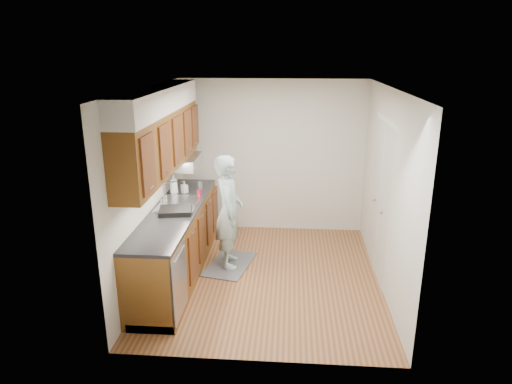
# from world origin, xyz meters

# --- Properties ---
(floor) EXTENTS (3.50, 3.50, 0.00)m
(floor) POSITION_xyz_m (0.00, 0.00, 0.00)
(floor) COLOR #915A37
(floor) RESTS_ON ground
(ceiling) EXTENTS (3.50, 3.50, 0.00)m
(ceiling) POSITION_xyz_m (0.00, 0.00, 2.50)
(ceiling) COLOR white
(ceiling) RESTS_ON wall_left
(wall_left) EXTENTS (0.02, 3.50, 2.50)m
(wall_left) POSITION_xyz_m (-1.50, 0.00, 1.25)
(wall_left) COLOR beige
(wall_left) RESTS_ON floor
(wall_right) EXTENTS (0.02, 3.50, 2.50)m
(wall_right) POSITION_xyz_m (1.50, 0.00, 1.25)
(wall_right) COLOR beige
(wall_right) RESTS_ON floor
(wall_back) EXTENTS (3.00, 0.02, 2.50)m
(wall_back) POSITION_xyz_m (0.00, 1.75, 1.25)
(wall_back) COLOR beige
(wall_back) RESTS_ON floor
(counter) EXTENTS (0.64, 2.80, 1.30)m
(counter) POSITION_xyz_m (-1.20, -0.00, 0.49)
(counter) COLOR brown
(counter) RESTS_ON floor
(upper_cabinets) EXTENTS (0.47, 2.80, 1.21)m
(upper_cabinets) POSITION_xyz_m (-1.33, 0.05, 1.95)
(upper_cabinets) COLOR brown
(upper_cabinets) RESTS_ON wall_left
(closet_door) EXTENTS (0.02, 1.22, 2.05)m
(closet_door) POSITION_xyz_m (1.49, 0.30, 1.02)
(closet_door) COLOR white
(closet_door) RESTS_ON wall_right
(floor_mat) EXTENTS (0.72, 1.01, 0.02)m
(floor_mat) POSITION_xyz_m (-0.53, 0.30, 0.01)
(floor_mat) COLOR #5B5B5D
(floor_mat) RESTS_ON floor
(person) EXTENTS (0.50, 0.69, 1.80)m
(person) POSITION_xyz_m (-0.53, 0.30, 0.92)
(person) COLOR #98B5B9
(person) RESTS_ON floor_mat
(soap_bottle_a) EXTENTS (0.15, 0.15, 0.30)m
(soap_bottle_a) POSITION_xyz_m (-1.37, 0.63, 1.09)
(soap_bottle_a) COLOR silver
(soap_bottle_a) RESTS_ON counter
(soap_bottle_b) EXTENTS (0.11, 0.11, 0.18)m
(soap_bottle_b) POSITION_xyz_m (-1.23, 0.70, 1.03)
(soap_bottle_b) COLOR silver
(soap_bottle_b) RESTS_ON counter
(soda_can) EXTENTS (0.07, 0.07, 0.12)m
(soda_can) POSITION_xyz_m (-0.97, 0.49, 1.00)
(soda_can) COLOR #BA1F35
(soda_can) RESTS_ON counter
(steel_can) EXTENTS (0.07, 0.07, 0.13)m
(steel_can) POSITION_xyz_m (-1.03, 0.82, 1.01)
(steel_can) COLOR #A5A5AA
(steel_can) RESTS_ON counter
(dish_rack) EXTENTS (0.46, 0.41, 0.06)m
(dish_rack) POSITION_xyz_m (-1.15, -0.16, 0.97)
(dish_rack) COLOR black
(dish_rack) RESTS_ON counter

